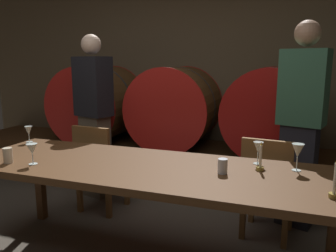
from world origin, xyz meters
The scene contains 18 objects.
back_wall centered at (0.00, 2.61, 1.20)m, with size 6.22×0.24×2.41m, color brown.
barrel_shelf centered at (0.00, 2.06, 0.24)m, with size 5.60×0.90×0.49m, color #4C2D16.
wine_barrel_left centered at (-1.07, 2.06, 0.95)m, with size 0.95×0.91×0.95m.
wine_barrel_center centered at (-0.03, 2.06, 0.95)m, with size 0.95×0.91×0.95m.
wine_barrel_right centered at (1.03, 2.06, 0.95)m, with size 0.95×0.91×0.95m.
dining_table centered at (0.29, 0.40, 0.70)m, with size 2.67×0.87×0.77m.
chair_left centered at (-0.52, 1.10, 0.49)m, with size 0.43×0.43×0.88m.
chair_right centered at (1.08, 1.09, 0.49)m, with size 0.45×0.45×0.88m.
guest_left centered at (-0.77, 1.46, 0.91)m, with size 0.43×0.34×1.76m.
guest_right centered at (1.32, 1.46, 0.94)m, with size 0.43×0.34×1.82m.
candle_left centered at (1.04, 0.55, 0.82)m, with size 0.05×0.05×0.20m.
candle_right centered at (1.44, 0.21, 0.83)m, with size 0.05×0.05×0.22m.
wine_glass_far_left centered at (-0.98, 0.70, 0.87)m, with size 0.07×0.07×0.15m.
wine_glass_center_left centered at (-0.48, 0.17, 0.87)m, with size 0.08×0.08×0.15m.
wine_glass_center_right centered at (1.01, 0.70, 0.88)m, with size 0.07×0.07×0.16m.
wine_glass_far_right centered at (1.27, 0.63, 0.90)m, with size 0.08×0.08×0.18m.
cup_left centered at (-0.67, 0.14, 0.82)m, with size 0.06×0.06×0.11m, color beige.
cup_right centered at (0.82, 0.41, 0.81)m, with size 0.06×0.06×0.10m, color silver.
Camera 1 is at (1.16, -1.65, 1.47)m, focal length 35.65 mm.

